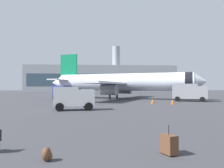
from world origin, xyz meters
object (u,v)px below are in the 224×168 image
(airplane_at_gate, at_px, (121,82))
(service_truck, at_px, (65,92))
(cargo_van, at_px, (73,97))
(safety_cone_mid, at_px, (153,101))
(safety_cone_far, at_px, (141,96))
(safety_cone_near, at_px, (172,102))
(fuel_truck, at_px, (189,92))
(rolling_suitcase, at_px, (169,144))
(traveller_backpack, at_px, (47,154))

(airplane_at_gate, distance_m, service_truck, 12.77)
(airplane_at_gate, xyz_separation_m, cargo_van, (-8.06, -24.45, -2.21))
(safety_cone_mid, xyz_separation_m, safety_cone_far, (2.63, 21.68, 0.02))
(airplane_at_gate, height_order, safety_cone_near, airplane_at_gate)
(fuel_truck, height_order, rolling_suitcase, fuel_truck)
(safety_cone_mid, bearing_deg, airplane_at_gate, 101.87)
(fuel_truck, bearing_deg, rolling_suitcase, -113.97)
(rolling_suitcase, bearing_deg, safety_cone_near, 70.81)
(safety_cone_far, bearing_deg, safety_cone_near, -89.90)
(safety_cone_mid, relative_size, safety_cone_far, 0.94)
(cargo_van, height_order, rolling_suitcase, cargo_van)
(safety_cone_near, relative_size, rolling_suitcase, 0.65)
(airplane_at_gate, height_order, rolling_suitcase, airplane_at_gate)
(safety_cone_far, xyz_separation_m, rolling_suitcase, (-8.65, -48.02, 0.01))
(safety_cone_far, distance_m, traveller_backpack, 50.20)
(fuel_truck, distance_m, traveller_backpack, 37.58)
(service_truck, height_order, safety_cone_near, service_truck)
(safety_cone_far, bearing_deg, traveller_backpack, -105.08)
(safety_cone_far, relative_size, rolling_suitcase, 0.71)
(service_truck, bearing_deg, safety_cone_near, -34.10)
(traveller_backpack, bearing_deg, safety_cone_near, 62.72)
(traveller_backpack, bearing_deg, service_truck, 96.79)
(safety_cone_mid, height_order, traveller_backpack, safety_cone_mid)
(rolling_suitcase, bearing_deg, fuel_truck, 66.03)
(service_truck, distance_m, traveller_backpack, 37.56)
(fuel_truck, bearing_deg, safety_cone_near, -127.96)
(safety_cone_near, bearing_deg, fuel_truck, 52.04)
(rolling_suitcase, xyz_separation_m, traveller_backpack, (-4.41, -0.45, -0.16))
(airplane_at_gate, distance_m, cargo_van, 25.83)
(rolling_suitcase, bearing_deg, traveller_backpack, -174.18)
(safety_cone_near, distance_m, safety_cone_mid, 3.02)
(cargo_van, relative_size, safety_cone_mid, 6.33)
(airplane_at_gate, relative_size, safety_cone_mid, 46.14)
(airplane_at_gate, xyz_separation_m, traveller_backpack, (-7.21, -42.09, -3.42))
(airplane_at_gate, relative_size, rolling_suitcase, 30.81)
(cargo_van, distance_m, safety_cone_far, 33.84)
(safety_cone_mid, relative_size, rolling_suitcase, 0.67)
(service_truck, bearing_deg, traveller_backpack, -83.21)
(safety_cone_mid, height_order, rolling_suitcase, rolling_suitcase)
(service_truck, relative_size, traveller_backpack, 10.72)
(airplane_at_gate, relative_size, cargo_van, 7.28)
(safety_cone_near, height_order, rolling_suitcase, rolling_suitcase)
(cargo_van, bearing_deg, traveller_backpack, -87.24)
(fuel_truck, relative_size, cargo_van, 1.39)
(airplane_at_gate, bearing_deg, cargo_van, -108.24)
(cargo_van, bearing_deg, airplane_at_gate, 71.76)
(airplane_at_gate, distance_m, safety_cone_far, 9.26)
(airplane_at_gate, height_order, traveller_backpack, airplane_at_gate)
(service_truck, distance_m, safety_cone_far, 20.81)
(service_truck, xyz_separation_m, safety_cone_mid, (14.86, -10.48, -1.24))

